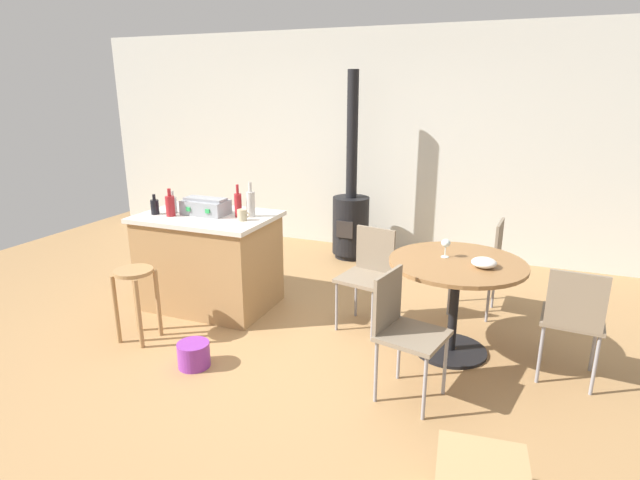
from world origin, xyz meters
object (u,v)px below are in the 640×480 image
object	(u,v)px
bottle_3	(155,206)
toolbox	(206,207)
kitchen_island	(210,260)
folding_chair_near	(573,316)
bottle_4	(238,204)
folding_chair_right	(403,326)
folding_chair_far	(483,259)
plastic_bucket	(194,355)
dining_table	(456,283)
wooden_stool	(136,290)
serving_bowl	(484,263)
cup_1	(242,215)
wine_glass	(446,244)
bottle_0	(170,205)
cup_0	(203,203)
folding_chair_left	(368,271)
wood_stove	(351,214)
bottle_2	(173,205)
bottle_1	(251,203)

from	to	relation	value
bottle_3	toolbox	bearing A→B (deg)	21.22
kitchen_island	folding_chair_near	distance (m)	3.08
bottle_4	folding_chair_right	bearing A→B (deg)	-26.28
toolbox	bottle_3	world-z (taller)	bottle_3
folding_chair_far	plastic_bucket	xyz separation A→B (m)	(-1.88, -1.78, -0.43)
toolbox	dining_table	bearing A→B (deg)	-2.44
wooden_stool	bottle_3	world-z (taller)	bottle_3
serving_bowl	cup_1	bearing A→B (deg)	177.59
wine_glass	bottle_3	bearing A→B (deg)	-177.04
folding_chair_right	wine_glass	xyz separation A→B (m)	(0.13, 0.78, 0.35)
kitchen_island	folding_chair_far	distance (m)	2.52
folding_chair_near	serving_bowl	size ratio (longest dim) A/B	4.76
bottle_0	cup_0	world-z (taller)	bottle_0
folding_chair_left	cup_0	bearing A→B (deg)	176.68
wood_stove	bottle_2	world-z (taller)	wood_stove
folding_chair_left	wood_stove	size ratio (longest dim) A/B	0.39
bottle_4	cup_1	xyz separation A→B (m)	(0.10, -0.11, -0.06)
dining_table	serving_bowl	bearing A→B (deg)	-19.04
bottle_2	plastic_bucket	world-z (taller)	bottle_2
folding_chair_right	bottle_0	bearing A→B (deg)	164.34
folding_chair_left	wooden_stool	bearing A→B (deg)	-150.10
wooden_stool	serving_bowl	distance (m)	2.72
folding_chair_far	serving_bowl	size ratio (longest dim) A/B	4.90
wooden_stool	bottle_2	size ratio (longest dim) A/B	2.94
folding_chair_left	cup_1	distance (m)	1.20
bottle_3	cup_0	distance (m)	0.46
toolbox	bottle_2	size ratio (longest dim) A/B	1.97
dining_table	cup_1	size ratio (longest dim) A/B	8.59
bottle_4	cup_1	bearing A→B (deg)	-46.27
kitchen_island	wine_glass	xyz separation A→B (m)	(2.16, -0.02, 0.42)
folding_chair_near	bottle_3	xyz separation A→B (m)	(-3.52, 0.06, 0.45)
wood_stove	bottle_0	distance (m)	2.32
bottle_4	plastic_bucket	world-z (taller)	bottle_4
folding_chair_left	toolbox	distance (m)	1.60
wood_stove	wine_glass	xyz separation A→B (m)	(1.39, -1.88, 0.32)
bottle_2	bottle_4	size ratio (longest dim) A/B	0.71
toolbox	bottle_2	xyz separation A→B (m)	(-0.31, -0.07, 0.01)
toolbox	kitchen_island	bearing A→B (deg)	-49.13
folding_chair_near	folding_chair_far	xyz separation A→B (m)	(-0.67, 0.98, 0.02)
bottle_3	cup_1	world-z (taller)	bottle_3
wood_stove	bottle_0	bearing A→B (deg)	-117.41
cup_0	wine_glass	size ratio (longest dim) A/B	0.76
bottle_0	bottle_3	size ratio (longest dim) A/B	1.35
folding_chair_near	serving_bowl	distance (m)	0.68
cup_1	folding_chair_left	bearing A→B (deg)	10.19
folding_chair_far	bottle_3	xyz separation A→B (m)	(-2.85, -0.91, 0.43)
bottle_1	bottle_4	world-z (taller)	bottle_1
toolbox	bottle_2	bearing A→B (deg)	-167.16
dining_table	bottle_1	distance (m)	1.91
wooden_stool	plastic_bucket	distance (m)	0.78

